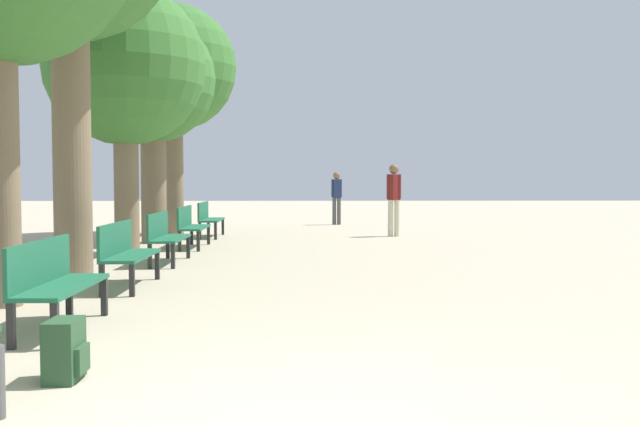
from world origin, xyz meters
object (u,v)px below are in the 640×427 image
(bench_row_2, at_px, (125,250))
(bench_row_4, at_px, (190,224))
(bench_row_1, at_px, (53,278))
(tree_row_5, at_px, (173,70))
(pedestrian_near, at_px, (394,195))
(tree_row_3, at_px, (125,67))
(pedestrian_mid, at_px, (337,194))
(tree_row_4, at_px, (152,83))
(bench_row_5, at_px, (208,217))
(bench_row_3, at_px, (165,234))
(backpack, at_px, (65,351))

(bench_row_2, height_order, bench_row_4, same)
(bench_row_1, height_order, tree_row_5, tree_row_5)
(tree_row_5, bearing_deg, pedestrian_near, -8.71)
(pedestrian_near, bearing_deg, bench_row_4, -148.26)
(bench_row_4, xyz_separation_m, tree_row_3, (-0.97, -1.19, 2.95))
(bench_row_2, xyz_separation_m, pedestrian_mid, (3.27, 12.33, 0.43))
(tree_row_5, xyz_separation_m, pedestrian_near, (5.44, -0.83, -3.12))
(bench_row_2, xyz_separation_m, tree_row_4, (-0.97, 6.37, 2.97))
(bench_row_2, height_order, pedestrian_near, pedestrian_near)
(bench_row_5, distance_m, tree_row_3, 4.91)
(pedestrian_near, relative_size, pedestrian_mid, 1.09)
(bench_row_3, xyz_separation_m, backpack, (0.66, -6.86, -0.28))
(tree_row_5, relative_size, pedestrian_mid, 3.60)
(tree_row_5, bearing_deg, bench_row_1, -85.12)
(bench_row_2, relative_size, tree_row_3, 0.31)
(bench_row_3, distance_m, bench_row_4, 2.61)
(bench_row_5, distance_m, tree_row_5, 3.89)
(pedestrian_mid, bearing_deg, tree_row_5, -140.34)
(pedestrian_mid, bearing_deg, bench_row_4, -114.67)
(bench_row_1, height_order, bench_row_3, same)
(bench_row_2, xyz_separation_m, tree_row_5, (-0.97, 8.81, 3.63))
(bench_row_4, relative_size, tree_row_4, 0.31)
(pedestrian_near, xyz_separation_m, pedestrian_mid, (-1.20, 4.35, -0.09))
(bench_row_1, bearing_deg, tree_row_5, 94.88)
(bench_row_3, distance_m, bench_row_5, 5.22)
(bench_row_1, xyz_separation_m, bench_row_3, (0.00, 5.22, 0.00))
(pedestrian_near, height_order, pedestrian_mid, pedestrian_near)
(backpack, relative_size, pedestrian_near, 0.25)
(bench_row_2, height_order, tree_row_3, tree_row_3)
(tree_row_3, height_order, tree_row_5, tree_row_5)
(bench_row_2, xyz_separation_m, backpack, (0.66, -4.25, -0.28))
(tree_row_3, xyz_separation_m, pedestrian_near, (5.44, 3.95, -2.44))
(bench_row_1, bearing_deg, bench_row_2, 90.00)
(tree_row_3, bearing_deg, pedestrian_near, 36.01)
(backpack, relative_size, pedestrian_mid, 0.27)
(pedestrian_mid, bearing_deg, bench_row_3, -108.58)
(backpack, distance_m, pedestrian_near, 12.83)
(bench_row_3, distance_m, backpack, 6.89)
(bench_row_5, bearing_deg, bench_row_2, -90.00)
(bench_row_5, bearing_deg, bench_row_4, -90.00)
(bench_row_3, distance_m, pedestrian_near, 7.00)
(backpack, bearing_deg, tree_row_5, 97.14)
(tree_row_4, xyz_separation_m, backpack, (1.63, -10.61, -3.25))
(tree_row_3, distance_m, pedestrian_near, 7.15)
(tree_row_5, bearing_deg, bench_row_4, -74.83)
(bench_row_1, xyz_separation_m, pedestrian_mid, (3.27, 14.93, 0.43))
(tree_row_3, distance_m, tree_row_4, 2.34)
(bench_row_2, bearing_deg, tree_row_4, 98.70)
(tree_row_5, height_order, backpack, tree_row_5)
(bench_row_5, distance_m, pedestrian_mid, 5.58)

